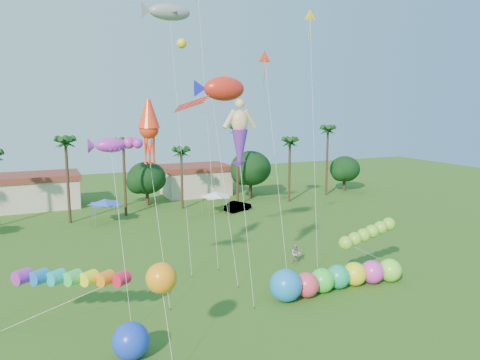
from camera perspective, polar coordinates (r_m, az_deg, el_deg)
name	(u,v)px	position (r m, az deg, el deg)	size (l,w,h in m)	color
tree_line	(166,176)	(67.74, -9.01, 0.48)	(69.46, 8.91, 11.00)	#3A2819
buildings_row	(112,188)	(72.58, -15.29, -0.97)	(35.00, 7.00, 4.00)	beige
tent_row	(106,202)	(58.74, -16.04, -2.63)	(31.00, 4.00, 0.60)	white
car_b	(238,206)	(63.94, -0.26, -3.20)	(1.45, 4.16, 1.37)	#4C4C54
spectator_b	(296,254)	(43.52, 6.83, -8.97)	(0.90, 0.70, 1.84)	#A49189
caterpillar_inflatable	(333,278)	(37.96, 11.24, -11.69)	(11.96, 2.63, 2.44)	#E93D55
blue_ball	(131,341)	(28.98, -13.18, -18.56)	(2.15, 2.15, 2.15)	blue
rainbow_tube	(94,283)	(32.68, -17.39, -11.86)	(9.50, 3.88, 3.43)	red
green_worm	(346,243)	(39.42, 12.76, -7.49)	(9.49, 3.37, 3.96)	#81D22E
orange_ball_kite	(161,278)	(26.60, -9.57, -11.71)	(2.06, 2.96, 5.89)	orange
merman_kite	(240,138)	(34.50, -0.03, 5.11)	(2.28, 4.01, 14.41)	#EEBE87
fish_kite	(224,89)	(40.84, -1.95, 11.04)	(5.67, 6.73, 16.91)	red
shark_kite	(170,12)	(44.76, -8.56, 19.56)	(5.25, 7.62, 23.47)	gray
squid_kite	(149,129)	(35.88, -11.05, 6.09)	(2.18, 5.46, 14.95)	#FF3514
lobster_kite	(111,145)	(32.34, -15.45, 4.11)	(3.85, 4.53, 12.46)	#B627C5
delta_kite_red	(265,61)	(41.62, 3.06, 14.29)	(1.38, 5.12, 19.05)	red
delta_kite_yellow	(310,20)	(44.73, 8.55, 18.72)	(1.86, 4.29, 22.92)	yellow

